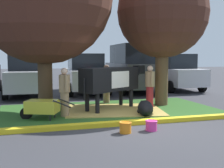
% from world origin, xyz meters
% --- Properties ---
extents(ground_plane, '(80.00, 80.00, 0.00)m').
position_xyz_m(ground_plane, '(0.00, 0.00, 0.00)').
color(ground_plane, '#38383D').
extents(grass_island, '(7.45, 4.05, 0.02)m').
position_xyz_m(grass_island, '(-0.28, 2.37, 0.01)').
color(grass_island, '#2D5B23').
rests_on(grass_island, ground).
extents(curb_yellow, '(8.65, 0.24, 0.12)m').
position_xyz_m(curb_yellow, '(-0.28, 0.19, 0.06)').
color(curb_yellow, yellow).
rests_on(curb_yellow, ground).
extents(hay_bedding, '(3.60, 2.96, 0.04)m').
position_xyz_m(hay_bedding, '(-0.17, 2.25, 0.03)').
color(hay_bedding, tan).
rests_on(hay_bedding, ground).
extents(shade_tree_right, '(3.40, 3.40, 5.21)m').
position_xyz_m(shade_tree_right, '(1.89, 2.85, 3.48)').
color(shade_tree_right, brown).
rests_on(shade_tree_right, ground).
extents(cow_holstein, '(2.85, 1.97, 1.52)m').
position_xyz_m(cow_holstein, '(-0.18, 2.50, 1.07)').
color(cow_holstein, black).
rests_on(cow_holstein, ground).
extents(calf_lying, '(0.80, 1.33, 0.48)m').
position_xyz_m(calf_lying, '(0.54, 1.22, 0.24)').
color(calf_lying, black).
rests_on(calf_lying, ground).
extents(person_handler, '(0.34, 0.53, 1.54)m').
position_xyz_m(person_handler, '(1.21, 2.40, 0.82)').
color(person_handler, maroon).
rests_on(person_handler, ground).
extents(person_visitor_near, '(0.51, 0.34, 1.54)m').
position_xyz_m(person_visitor_near, '(-0.01, 3.88, 0.82)').
color(person_visitor_near, '#9E7F5B').
rests_on(person_visitor_near, ground).
extents(person_visitor_far, '(0.34, 0.53, 1.52)m').
position_xyz_m(person_visitor_far, '(-1.93, 1.71, 0.81)').
color(person_visitor_far, '#9E7F5B').
rests_on(person_visitor_far, ground).
extents(wheelbarrow, '(1.59, 1.02, 0.63)m').
position_xyz_m(wheelbarrow, '(-2.63, 1.50, 0.39)').
color(wheelbarrow, gold).
rests_on(wheelbarrow, ground).
extents(bucket_orange, '(0.31, 0.31, 0.27)m').
position_xyz_m(bucket_orange, '(-0.74, -0.57, 0.14)').
color(bucket_orange, orange).
rests_on(bucket_orange, ground).
extents(bucket_pink, '(0.31, 0.31, 0.26)m').
position_xyz_m(bucket_pink, '(-0.04, -0.54, 0.14)').
color(bucket_pink, '#EA3893').
rests_on(bucket_pink, ground).
extents(sedan_red, '(2.17, 4.47, 2.02)m').
position_xyz_m(sedan_red, '(-3.02, 7.32, 0.98)').
color(sedan_red, '#B7B7BC').
rests_on(sedan_red, ground).
extents(hatchback_white, '(2.17, 4.47, 2.02)m').
position_xyz_m(hatchback_white, '(-0.18, 7.45, 0.98)').
color(hatchback_white, silver).
rests_on(hatchback_white, ground).
extents(suv_dark_grey, '(2.27, 4.68, 2.52)m').
position_xyz_m(suv_dark_grey, '(2.34, 7.35, 1.27)').
color(suv_dark_grey, '#3D3D42').
rests_on(suv_dark_grey, ground).
extents(sedan_silver, '(2.17, 4.47, 2.02)m').
position_xyz_m(sedan_silver, '(5.01, 7.51, 0.98)').
color(sedan_silver, silver).
rests_on(sedan_silver, ground).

